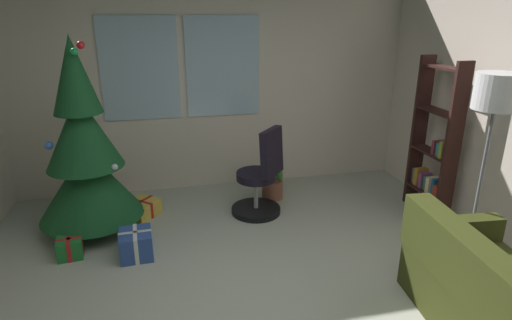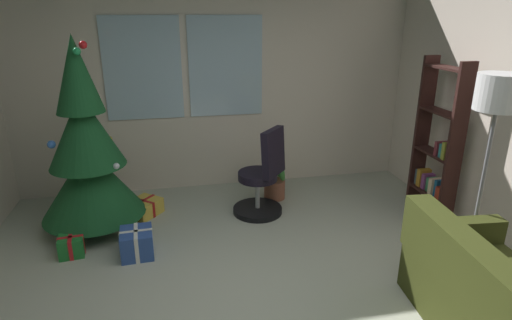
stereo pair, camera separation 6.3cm
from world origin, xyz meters
TOP-DOWN VIEW (x-y plane):
  - wall_back_with_windows at (-0.02, 2.79)m, footprint 4.91×0.12m
  - holiday_tree at (-1.42, 1.81)m, footprint 1.04×1.04m
  - gift_box_red at (-1.11, 2.15)m, footprint 0.32×0.35m
  - gift_box_green at (-1.57, 1.28)m, footprint 0.25×0.24m
  - gift_box_gold at (-0.94, 2.01)m, footprint 0.45×0.46m
  - gift_box_blue at (-0.97, 1.16)m, footprint 0.31×0.34m
  - office_chair at (0.38, 1.77)m, footprint 0.60×0.59m
  - bookshelf at (2.24, 1.40)m, footprint 0.18×0.64m
  - floor_lamp at (1.88, 0.26)m, footprint 0.35×0.35m
  - potted_plant at (0.63, 2.18)m, footprint 0.31×0.34m

SIDE VIEW (x-z plane):
  - gift_box_red at x=-1.11m, z-range 0.00..0.15m
  - gift_box_gold at x=-0.94m, z-range 0.00..0.18m
  - gift_box_green at x=-1.57m, z-range 0.00..0.19m
  - gift_box_blue at x=-0.97m, z-range 0.00..0.26m
  - potted_plant at x=0.63m, z-range -0.06..0.60m
  - office_chair at x=0.38m, z-range -0.12..0.90m
  - bookshelf at x=2.24m, z-range -0.10..1.64m
  - holiday_tree at x=-1.42m, z-range -0.41..2.05m
  - wall_back_with_windows at x=-0.02m, z-range 0.01..2.81m
  - floor_lamp at x=1.88m, z-range 0.61..2.36m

